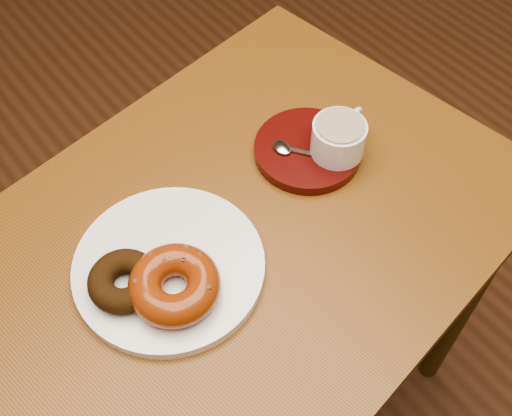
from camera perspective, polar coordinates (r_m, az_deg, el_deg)
cafe_table at (r=1.01m, az=-0.89°, el=-5.20°), size 0.88×0.71×0.75m
donut_plate at (r=0.87m, az=-7.73°, el=-5.19°), size 0.28×0.28×0.02m
donut_cinnamon at (r=0.84m, az=-11.69°, el=-6.37°), size 0.10×0.10×0.03m
donut_caramel at (r=0.82m, az=-7.26°, el=-6.79°), size 0.16×0.16×0.04m
saucer at (r=0.99m, az=4.60°, el=5.17°), size 0.22×0.22×0.02m
coffee_cup at (r=0.96m, az=7.39°, el=6.26°), size 0.11×0.08×0.06m
teaspoon at (r=0.97m, az=2.89°, el=5.28°), size 0.07×0.09×0.01m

